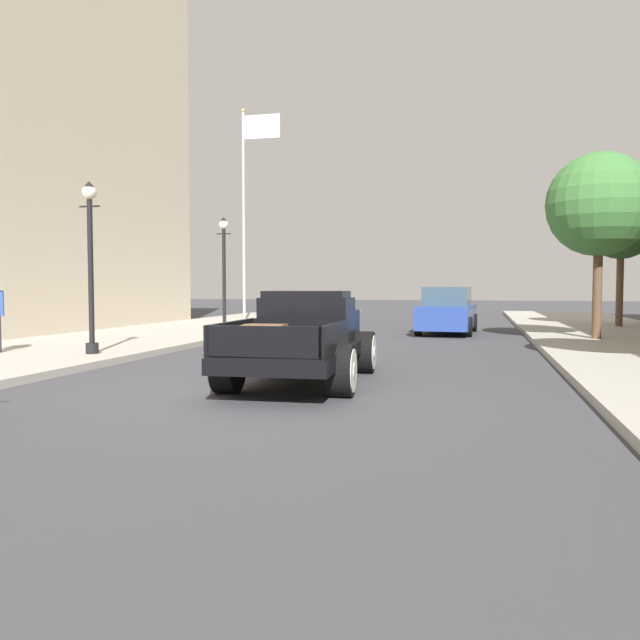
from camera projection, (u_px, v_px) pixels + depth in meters
name	position (u px, v px, depth m)	size (l,w,h in m)	color
ground_plane	(278.00, 395.00, 9.60)	(140.00, 140.00, 0.00)	#3D3D42
hotrod_truck_black	(306.00, 338.00, 11.18)	(2.34, 5.00, 1.58)	black
car_background_blue	(447.00, 312.00, 22.25)	(2.06, 4.39, 1.65)	#284293
street_lamp_near	(90.00, 254.00, 14.09)	(0.50, 0.32, 3.85)	black
street_lamp_far	(224.00, 265.00, 21.33)	(0.50, 0.32, 3.85)	black
flagpole	(248.00, 191.00, 27.27)	(1.74, 0.16, 9.16)	#B2B2B7
street_tree_second	(599.00, 205.00, 18.16)	(2.98, 2.98, 5.36)	brown
street_tree_third	(621.00, 225.00, 23.92)	(2.62, 2.62, 5.18)	brown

